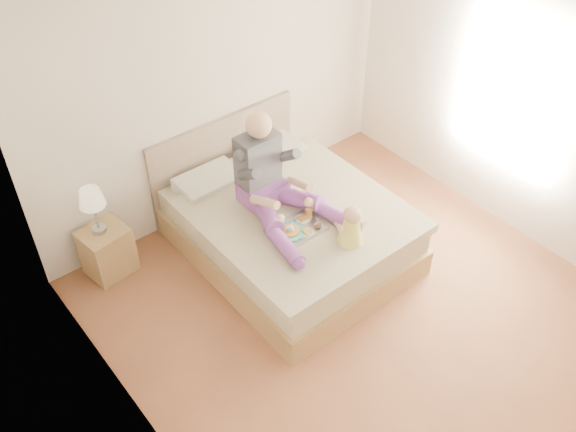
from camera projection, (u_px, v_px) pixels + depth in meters
room at (384, 174)px, 4.73m from camera, size 4.02×4.22×2.71m
bed at (285, 224)px, 6.10m from camera, size 1.70×2.18×1.00m
nightstand at (107, 251)px, 5.92m from camera, size 0.45×0.41×0.50m
lamp at (92, 200)px, 5.53m from camera, size 0.23×0.23×0.47m
adult at (272, 183)px, 5.66m from camera, size 0.80×1.12×0.94m
tray at (298, 227)px, 5.59m from camera, size 0.42×0.34×0.12m
baby at (351, 227)px, 5.40m from camera, size 0.27×0.34×0.37m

